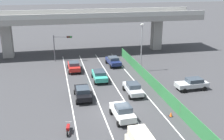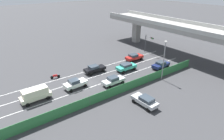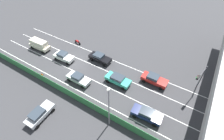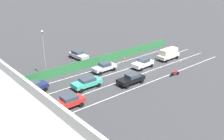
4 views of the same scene
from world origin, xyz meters
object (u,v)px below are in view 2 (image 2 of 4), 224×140
at_px(motorcycle, 55,76).
at_px(parked_wagon_silver, 145,101).
at_px(car_van_cream, 35,94).
at_px(traffic_cone, 88,101).
at_px(car_sedan_white, 75,83).
at_px(car_sedan_navy, 161,65).
at_px(car_sedan_black, 95,69).
at_px(street_lamp, 164,57).
at_px(car_taxi_teal, 126,67).
at_px(car_sedan_red, 134,57).
at_px(car_sedan_silver, 113,80).
at_px(traffic_light, 148,41).

relative_size(motorcycle, parked_wagon_silver, 0.43).
distance_m(car_van_cream, traffic_cone, 8.69).
distance_m(car_sedan_white, parked_wagon_silver, 13.20).
height_order(car_van_cream, car_sedan_navy, car_van_cream).
distance_m(car_sedan_white, motorcycle, 6.20).
height_order(car_sedan_black, street_lamp, street_lamp).
bearing_deg(street_lamp, motorcycle, -127.70).
relative_size(car_taxi_teal, parked_wagon_silver, 1.02).
xyz_separation_m(car_taxi_teal, traffic_cone, (5.83, -13.06, -0.65)).
xyz_separation_m(car_sedan_red, car_sedan_silver, (6.85, -11.53, -0.04)).
height_order(car_sedan_silver, traffic_light, traffic_light).
xyz_separation_m(car_sedan_navy, traffic_light, (-8.88, 4.86, 2.64)).
distance_m(traffic_light, traffic_cone, 27.48).
distance_m(car_taxi_teal, car_sedan_black, 6.94).
height_order(car_sedan_red, car_sedan_white, car_sedan_white).
distance_m(car_sedan_black, motorcycle, 8.27).
bearing_deg(car_sedan_black, car_taxi_teal, 61.94).
height_order(car_sedan_navy, traffic_light, traffic_light).
bearing_deg(car_sedan_navy, street_lamp, -47.17).
height_order(car_sedan_red, traffic_cone, car_sedan_red).
xyz_separation_m(car_van_cream, street_lamp, (7.20, 22.65, 3.53)).
bearing_deg(car_taxi_teal, street_lamp, 21.53).
xyz_separation_m(car_sedan_black, traffic_light, (-1.90, 18.03, 2.63)).
relative_size(car_taxi_teal, car_sedan_silver, 1.03).
bearing_deg(car_sedan_navy, parked_wagon_silver, -58.21).
bearing_deg(car_sedan_white, parked_wagon_silver, 28.40).
relative_size(motorcycle, traffic_light, 0.39).
bearing_deg(motorcycle, car_sedan_black, 73.32).
bearing_deg(traffic_light, traffic_cone, -66.22).
height_order(parked_wagon_silver, traffic_light, traffic_light).
bearing_deg(car_sedan_navy, motorcycle, -113.93).
bearing_deg(car_sedan_red, car_sedan_black, -89.36).
distance_m(car_taxi_teal, traffic_light, 13.24).
height_order(motorcycle, traffic_light, traffic_light).
bearing_deg(car_taxi_teal, traffic_light, 113.46).
bearing_deg(car_sedan_white, traffic_light, 102.73).
relative_size(car_sedan_silver, motorcycle, 2.34).
xyz_separation_m(car_taxi_teal, traffic_light, (-5.17, 11.91, 2.62)).
bearing_deg(car_van_cream, parked_wagon_silver, 48.98).
xyz_separation_m(car_sedan_silver, traffic_cone, (2.38, -6.95, -0.62)).
distance_m(car_sedan_navy, traffic_cone, 20.23).
bearing_deg(motorcycle, car_sedan_red, 83.43).
xyz_separation_m(motorcycle, traffic_light, (0.47, 25.95, 3.07)).
height_order(car_taxi_teal, car_sedan_white, car_sedan_white).
height_order(parked_wagon_silver, traffic_cone, parked_wagon_silver).
xyz_separation_m(car_van_cream, car_sedan_black, (-3.57, 13.56, -0.35)).
distance_m(car_taxi_teal, traffic_cone, 14.32).
bearing_deg(street_lamp, traffic_cone, -95.95).
height_order(car_sedan_silver, motorcycle, car_sedan_silver).
xyz_separation_m(car_sedan_navy, traffic_cone, (2.12, -20.11, -0.64)).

